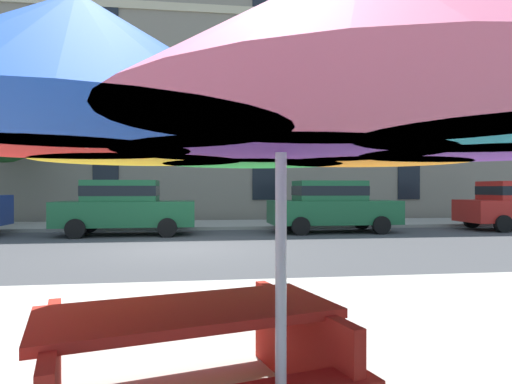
{
  "coord_description": "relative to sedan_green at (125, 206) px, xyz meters",
  "views": [
    {
      "loc": [
        0.36,
        -11.3,
        1.51
      ],
      "look_at": [
        2.34,
        3.2,
        1.4
      ],
      "focal_mm": 31.47,
      "sensor_mm": 36.0,
      "label": 1
    }
  ],
  "objects": [
    {
      "name": "picnic_table",
      "position": [
        2.23,
        -12.19,
        -0.46
      ],
      "size": [
        2.13,
        1.93,
        0.77
      ],
      "color": "red",
      "rests_on": "ground"
    },
    {
      "name": "apartment_building",
      "position": [
        1.91,
        11.29,
        5.45
      ],
      "size": [
        42.07,
        12.08,
        12.8
      ],
      "color": "gray",
      "rests_on": "ground"
    },
    {
      "name": "ground_plane",
      "position": [
        1.91,
        -3.7,
        -0.95
      ],
      "size": [
        120.0,
        120.0,
        0.0
      ],
      "primitive_type": "plane",
      "color": "#424244"
    },
    {
      "name": "sedan_green",
      "position": [
        0.0,
        0.0,
        0.0
      ],
      "size": [
        4.4,
        1.98,
        1.78
      ],
      "color": "#195933",
      "rests_on": "ground"
    },
    {
      "name": "patio_umbrella",
      "position": [
        2.71,
        -12.7,
        0.97
      ],
      "size": [
        3.69,
        3.69,
        2.21
      ],
      "color": "silver",
      "rests_on": "ground"
    },
    {
      "name": "sidewalk_far",
      "position": [
        1.91,
        3.1,
        -0.89
      ],
      "size": [
        56.0,
        3.6,
        0.12
      ],
      "primitive_type": "cube",
      "color": "#9E998E",
      "rests_on": "ground"
    },
    {
      "name": "sedan_green_midblock",
      "position": [
        6.96,
        0.0,
        0.0
      ],
      "size": [
        4.4,
        1.98,
        1.78
      ],
      "color": "#195933",
      "rests_on": "ground"
    }
  ]
}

